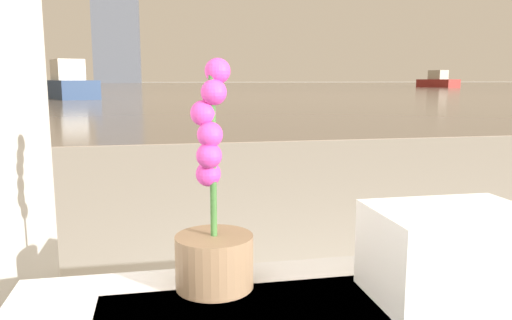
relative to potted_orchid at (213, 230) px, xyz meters
The scene contains 5 objects.
potted_orchid is the anchor object (origin of this frame).
towel_stack 0.42m from the potted_orchid, 17.30° to the right, with size 0.27×0.20×0.16m.
harbor_water 61.13m from the potted_orchid, 89.52° to the left, with size 180.00×110.00×0.01m.
harbor_boat_3 56.51m from the potted_orchid, 58.53° to the left, with size 2.62×5.05×1.80m.
harbor_boat_4 24.09m from the potted_orchid, 99.72° to the left, with size 3.28×5.01×1.78m.
Camera 1 is at (-0.60, -0.00, 0.91)m, focal length 35.00 mm.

